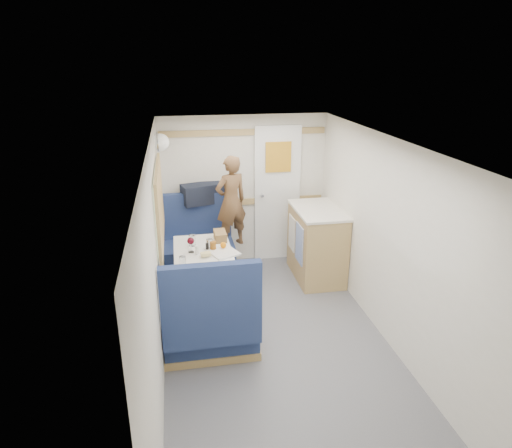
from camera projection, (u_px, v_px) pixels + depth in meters
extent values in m
plane|color=#515156|center=(281.00, 355.00, 4.38)|extent=(4.50, 4.50, 0.00)
plane|color=silver|center=(285.00, 148.00, 3.68)|extent=(4.50, 4.50, 0.00)
cube|color=silver|center=(244.00, 191.00, 6.11)|extent=(2.20, 0.02, 2.00)
cube|color=silver|center=(156.00, 270.00, 3.85)|extent=(0.02, 4.50, 2.00)
cube|color=silver|center=(399.00, 251.00, 4.21)|extent=(0.02, 4.50, 2.00)
cube|color=#A5814A|center=(244.00, 202.00, 6.14)|extent=(2.15, 0.02, 0.08)
cube|color=#A5814A|center=(244.00, 132.00, 5.82)|extent=(2.15, 0.02, 0.08)
cube|color=#AFBB9F|center=(159.00, 206.00, 4.69)|extent=(0.04, 1.30, 0.72)
cube|color=white|center=(277.00, 194.00, 6.18)|extent=(0.62, 0.04, 1.86)
cube|color=orange|center=(278.00, 157.00, 5.97)|extent=(0.34, 0.03, 0.40)
cylinder|color=silver|center=(262.00, 195.00, 6.09)|extent=(0.04, 0.10, 0.04)
cube|color=white|center=(203.00, 252.00, 4.95)|extent=(0.62, 0.92, 0.04)
cylinder|color=silver|center=(204.00, 280.00, 5.07)|extent=(0.08, 0.08, 0.66)
cylinder|color=silver|center=(205.00, 307.00, 5.19)|extent=(0.36, 0.36, 0.03)
cube|color=#192051|center=(200.00, 261.00, 5.85)|extent=(0.88, 0.50, 0.45)
cube|color=#192051|center=(197.00, 222.00, 5.96)|extent=(0.88, 0.10, 0.80)
cube|color=#A5814A|center=(201.00, 274.00, 5.92)|extent=(0.90, 0.52, 0.08)
cube|color=#192051|center=(211.00, 330.00, 4.38)|extent=(0.88, 0.50, 0.45)
cube|color=#192051|center=(212.00, 306.00, 3.97)|extent=(0.88, 0.10, 0.80)
cube|color=#A5814A|center=(211.00, 346.00, 4.44)|extent=(0.90, 0.52, 0.08)
cube|color=#A5814A|center=(196.00, 205.00, 5.92)|extent=(0.90, 0.14, 0.04)
sphere|color=white|center=(160.00, 142.00, 5.30)|extent=(0.20, 0.20, 0.20)
cube|color=#A5814A|center=(317.00, 244.00, 5.79)|extent=(0.54, 0.90, 0.90)
cube|color=silver|center=(318.00, 210.00, 5.63)|extent=(0.56, 0.92, 0.03)
cube|color=#5972B2|center=(299.00, 244.00, 5.54)|extent=(0.01, 0.30, 0.48)
cube|color=silver|center=(292.00, 233.00, 5.87)|extent=(0.01, 0.28, 0.44)
imported|color=brown|center=(231.00, 201.00, 5.59)|extent=(0.49, 0.41, 1.14)
cube|color=black|center=(203.00, 193.00, 5.88)|extent=(0.58, 0.39, 0.25)
cube|color=white|center=(222.00, 252.00, 4.88)|extent=(0.38, 0.43, 0.02)
sphere|color=#D65B09|center=(223.00, 245.00, 4.94)|extent=(0.07, 0.07, 0.07)
cube|color=#F5DA8D|center=(206.00, 254.00, 4.75)|extent=(0.11, 0.08, 0.04)
cylinder|color=white|center=(191.00, 252.00, 4.88)|extent=(0.06, 0.06, 0.01)
cylinder|color=white|center=(191.00, 247.00, 4.87)|extent=(0.01, 0.01, 0.10)
sphere|color=#430712|center=(191.00, 241.00, 4.84)|extent=(0.08, 0.08, 0.08)
cylinder|color=silver|center=(182.00, 261.00, 4.54)|extent=(0.07, 0.07, 0.11)
cylinder|color=white|center=(192.00, 241.00, 5.03)|extent=(0.08, 0.08, 0.12)
cylinder|color=white|center=(210.00, 244.00, 4.94)|extent=(0.07, 0.07, 0.12)
cylinder|color=brown|center=(213.00, 246.00, 4.91)|extent=(0.07, 0.07, 0.10)
cylinder|color=black|center=(207.00, 247.00, 4.90)|extent=(0.03, 0.03, 0.09)
cylinder|color=silver|center=(197.00, 250.00, 4.82)|extent=(0.04, 0.04, 0.10)
cube|color=brown|center=(220.00, 236.00, 5.19)|extent=(0.13, 0.24, 0.10)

